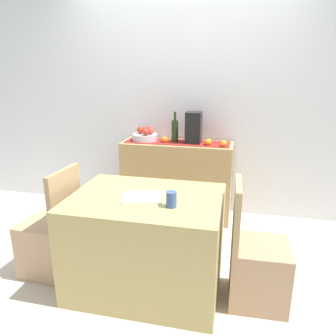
{
  "coord_description": "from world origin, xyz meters",
  "views": [
    {
      "loc": [
        0.64,
        -2.47,
        1.64
      ],
      "look_at": [
        -0.01,
        0.39,
        0.73
      ],
      "focal_mm": 34.92,
      "sensor_mm": 36.0,
      "label": 1
    }
  ],
  "objects": [
    {
      "name": "ground_plane",
      "position": [
        0.0,
        0.0,
        -0.01
      ],
      "size": [
        6.4,
        6.4,
        0.02
      ],
      "primitive_type": "cube",
      "color": "beige",
      "rests_on": "ground"
    },
    {
      "name": "room_wall_rear",
      "position": [
        0.0,
        1.18,
        1.35
      ],
      "size": [
        6.4,
        0.06,
        2.7
      ],
      "primitive_type": "cube",
      "color": "silver",
      "rests_on": "ground"
    },
    {
      "name": "sideboard_console",
      "position": [
        -0.03,
        0.92,
        0.43
      ],
      "size": [
        1.19,
        0.42,
        0.86
      ],
      "primitive_type": "cube",
      "color": "tan",
      "rests_on": "ground"
    },
    {
      "name": "table_runner",
      "position": [
        -0.03,
        0.92,
        0.86
      ],
      "size": [
        1.12,
        0.32,
        0.01
      ],
      "primitive_type": "cube",
      "color": "maroon",
      "rests_on": "sideboard_console"
    },
    {
      "name": "fruit_bowl",
      "position": [
        -0.4,
        0.92,
        0.9
      ],
      "size": [
        0.27,
        0.27,
        0.07
      ],
      "primitive_type": "cylinder",
      "color": "silver",
      "rests_on": "table_runner"
    },
    {
      "name": "apple_left",
      "position": [
        -0.42,
        1.01,
        0.97
      ],
      "size": [
        0.07,
        0.07,
        0.07
      ],
      "primitive_type": "sphere",
      "color": "red",
      "rests_on": "fruit_bowl"
    },
    {
      "name": "apple_upper",
      "position": [
        -0.36,
        0.99,
        0.98
      ],
      "size": [
        0.08,
        0.08,
        0.08
      ],
      "primitive_type": "sphere",
      "color": "red",
      "rests_on": "fruit_bowl"
    },
    {
      "name": "apple_right",
      "position": [
        -0.45,
        0.93,
        0.97
      ],
      "size": [
        0.08,
        0.08,
        0.08
      ],
      "primitive_type": "sphere",
      "color": "#A72B1C",
      "rests_on": "fruit_bowl"
    },
    {
      "name": "apple_front",
      "position": [
        -0.36,
        0.85,
        0.97
      ],
      "size": [
        0.07,
        0.07,
        0.07
      ],
      "primitive_type": "sphere",
      "color": "#AE3228",
      "rests_on": "fruit_bowl"
    },
    {
      "name": "apple_center",
      "position": [
        -0.33,
        0.92,
        0.97
      ],
      "size": [
        0.07,
        0.07,
        0.07
      ],
      "primitive_type": "sphere",
      "color": "#BC3C2D",
      "rests_on": "fruit_bowl"
    },
    {
      "name": "wine_bottle",
      "position": [
        -0.06,
        0.92,
        0.99
      ],
      "size": [
        0.07,
        0.07,
        0.33
      ],
      "color": "#203417",
      "rests_on": "sideboard_console"
    },
    {
      "name": "coffee_maker",
      "position": [
        0.14,
        0.92,
        1.03
      ],
      "size": [
        0.16,
        0.18,
        0.33
      ],
      "primitive_type": "cube",
      "color": "black",
      "rests_on": "sideboard_console"
    },
    {
      "name": "orange_loose_mid",
      "position": [
        0.31,
        0.85,
        0.9
      ],
      "size": [
        0.07,
        0.07,
        0.07
      ],
      "primitive_type": "sphere",
      "color": "orange",
      "rests_on": "sideboard_console"
    },
    {
      "name": "orange_loose_end",
      "position": [
        0.47,
        0.82,
        0.9
      ],
      "size": [
        0.07,
        0.07,
        0.07
      ],
      "primitive_type": "sphere",
      "color": "orange",
      "rests_on": "sideboard_console"
    },
    {
      "name": "orange_loose_near_bowl",
      "position": [
        -0.16,
        0.87,
        0.89
      ],
      "size": [
        0.07,
        0.07,
        0.07
      ],
      "primitive_type": "sphere",
      "color": "orange",
      "rests_on": "sideboard_console"
    },
    {
      "name": "dining_table",
      "position": [
        -0.01,
        -0.36,
        0.37
      ],
      "size": [
        1.1,
        0.82,
        0.74
      ],
      "primitive_type": "cube",
      "color": "tan",
      "rests_on": "ground"
    },
    {
      "name": "open_book",
      "position": [
        -0.02,
        -0.41,
        0.75
      ],
      "size": [
        0.32,
        0.27,
        0.02
      ],
      "primitive_type": "cube",
      "rotation": [
        0.0,
        0.0,
        0.23
      ],
      "color": "white",
      "rests_on": "dining_table"
    },
    {
      "name": "coffee_cup",
      "position": [
        0.21,
        -0.5,
        0.79
      ],
      "size": [
        0.07,
        0.07,
        0.11
      ],
      "primitive_type": "cylinder",
      "color": "#395591",
      "rests_on": "dining_table"
    },
    {
      "name": "chair_near_window",
      "position": [
        -0.82,
        -0.36,
        0.27
      ],
      "size": [
        0.43,
        0.43,
        0.9
      ],
      "color": "tan",
      "rests_on": "ground"
    },
    {
      "name": "chair_by_corner",
      "position": [
        0.81,
        -0.36,
        0.27
      ],
      "size": [
        0.41,
        0.41,
        0.9
      ],
      "color": "tan",
      "rests_on": "ground"
    }
  ]
}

